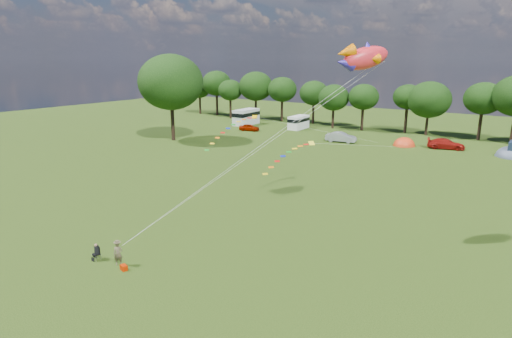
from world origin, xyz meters
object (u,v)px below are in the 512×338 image
Objects in this scene: car_a at (249,127)px; kite_flyer at (118,254)px; campervan_b at (299,122)px; tent_greyblue at (510,157)px; tent_orange at (404,146)px; car_b at (341,137)px; car_c at (446,144)px; camp_chair at (97,250)px; campervan_a at (246,116)px; fish_kite at (362,58)px; big_tree at (171,82)px.

kite_flyer is at bearing -170.27° from car_a.
car_a is 0.75× the size of campervan_b.
tent_greyblue is (34.24, -3.98, -1.26)m from campervan_b.
kite_flyer reaches higher than tent_orange.
campervan_b is 34.49m from tent_greyblue.
car_b is at bearing -162.91° from tent_orange.
car_c is 4.33× the size of camp_chair.
fish_kite reaches higher than campervan_a.
camp_chair is at bearing -156.11° from campervan_a.
camp_chair is at bearing 172.29° from fish_kite.
car_c is at bearing 35.27° from fish_kite.
car_a is 40.45m from tent_greyblue.
kite_flyer is at bearing -94.15° from tent_orange.
fish_kite is (37.94, -18.98, 3.65)m from big_tree.
fish_kite is (10.07, 13.08, 11.91)m from kite_flyer.
big_tree is 27.57m from car_b.
car_c reaches higher than car_a.
big_tree is 43.28m from kite_flyer.
tent_orange is at bearing 45.97° from kite_flyer.
car_a is at bearing 135.44° from camp_chair.
campervan_b reaches higher than tent_greyblue.
kite_flyer is (-3.51, -48.46, 0.74)m from tent_orange.
car_c is at bearing -96.22° from campervan_a.
campervan_a is 11.01m from campervan_b.
car_c is 0.98× the size of campervan_b.
big_tree is 3.27× the size of tent_greyblue.
car_b is 1.08× the size of tent_greyblue.
campervan_b is at bearing 69.57° from car_c.
tent_greyblue is at bearing 20.73° from big_tree.
car_a is 3.29× the size of camp_chair.
tent_greyblue reaches higher than camp_chair.
car_b is 0.88× the size of campervan_b.
campervan_a is (-0.12, 19.69, -7.42)m from big_tree.
camp_chair is at bearing -165.67° from campervan_b.
fish_kite is (11.81, 13.40, 12.00)m from camp_chair.
car_b is (22.49, 13.66, -8.25)m from big_tree.
car_c is at bearing 176.78° from tent_greyblue.
car_c reaches higher than camp_chair.
kite_flyer is at bearing -109.27° from tent_greyblue.
car_a is 9.30m from campervan_b.
car_a is 48.37m from fish_kite.
campervan_b is (-11.69, 7.38, 0.51)m from car_b.
big_tree is 17.02m from car_a.
campervan_a is at bearing 64.45° from car_b.
big_tree reaches higher than campervan_a.
car_c is at bearing -100.79° from car_a.
car_b is at bearing -107.79° from campervan_a.
campervan_a reaches higher than car_a.
fish_kite is (-7.10, -36.03, 12.65)m from tent_greyblue.
tent_orange is at bearing -98.83° from campervan_a.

